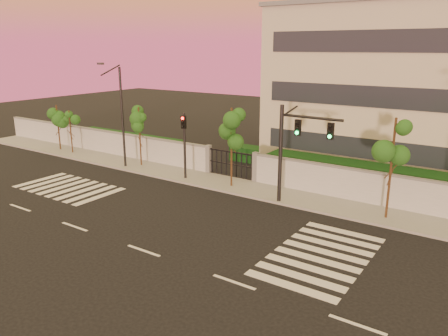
% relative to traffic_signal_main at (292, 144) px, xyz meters
% --- Properties ---
extents(ground, '(120.00, 120.00, 0.00)m').
position_rel_traffic_signal_main_xyz_m(ground, '(-2.98, -9.28, -3.77)').
color(ground, black).
rests_on(ground, ground).
extents(sidewalk, '(60.00, 3.00, 0.15)m').
position_rel_traffic_signal_main_xyz_m(sidewalk, '(-2.98, 1.22, -3.69)').
color(sidewalk, gray).
rests_on(sidewalk, ground).
extents(perimeter_wall, '(60.00, 0.36, 2.20)m').
position_rel_traffic_signal_main_xyz_m(perimeter_wall, '(-2.87, 2.72, -2.70)').
color(perimeter_wall, '#A9ABB0').
rests_on(perimeter_wall, ground).
extents(hedge_row, '(41.00, 4.25, 1.80)m').
position_rel_traffic_signal_main_xyz_m(hedge_row, '(-1.81, 5.46, -2.95)').
color(hedge_row, black).
rests_on(hedge_row, ground).
extents(institutional_building, '(24.40, 12.40, 12.25)m').
position_rel_traffic_signal_main_xyz_m(institutional_building, '(6.02, 12.71, 2.39)').
color(institutional_building, beige).
rests_on(institutional_building, ground).
extents(road_markings, '(57.00, 7.62, 0.02)m').
position_rel_traffic_signal_main_xyz_m(road_markings, '(-4.56, -5.52, -3.76)').
color(road_markings, silver).
rests_on(road_markings, ground).
extents(street_tree_a, '(1.54, 1.23, 4.17)m').
position_rel_traffic_signal_main_xyz_m(street_tree_a, '(-23.59, 1.24, -0.69)').
color(street_tree_a, '#382314').
rests_on(street_tree_a, ground).
extents(street_tree_b, '(1.32, 1.05, 3.86)m').
position_rel_traffic_signal_main_xyz_m(street_tree_b, '(-21.62, 1.06, -0.92)').
color(street_tree_b, '#382314').
rests_on(street_tree_b, ground).
extents(street_tree_c, '(1.42, 1.13, 4.71)m').
position_rel_traffic_signal_main_xyz_m(street_tree_c, '(-13.57, 1.39, -0.30)').
color(street_tree_c, '#382314').
rests_on(street_tree_c, ground).
extents(street_tree_d, '(1.60, 1.27, 5.38)m').
position_rel_traffic_signal_main_xyz_m(street_tree_d, '(-4.75, 0.92, 0.19)').
color(street_tree_d, '#382314').
rests_on(street_tree_d, ground).
extents(street_tree_e, '(1.59, 1.27, 5.63)m').
position_rel_traffic_signal_main_xyz_m(street_tree_e, '(5.35, 0.94, 0.38)').
color(street_tree_e, '#382314').
rests_on(street_tree_e, ground).
extents(traffic_signal_main, '(3.77, 0.40, 5.96)m').
position_rel_traffic_signal_main_xyz_m(traffic_signal_main, '(0.00, 0.00, 0.00)').
color(traffic_signal_main, black).
rests_on(traffic_signal_main, ground).
extents(traffic_signal_secondary, '(0.37, 0.35, 4.80)m').
position_rel_traffic_signal_main_xyz_m(traffic_signal_secondary, '(-8.48, 0.57, -0.72)').
color(traffic_signal_secondary, black).
rests_on(traffic_signal_secondary, ground).
extents(streetlight_west, '(0.48, 1.94, 8.08)m').
position_rel_traffic_signal_main_xyz_m(streetlight_west, '(-14.40, 0.29, 0.60)').
color(streetlight_west, black).
rests_on(streetlight_west, ground).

